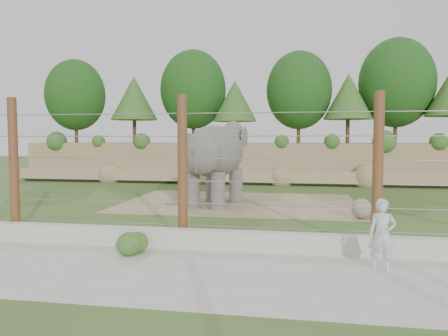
% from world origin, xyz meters
% --- Properties ---
extents(ground, '(90.00, 90.00, 0.00)m').
position_xyz_m(ground, '(0.00, 0.00, 0.00)').
color(ground, '#375721').
rests_on(ground, ground).
extents(back_embankment, '(30.00, 5.52, 8.77)m').
position_xyz_m(back_embankment, '(0.59, 12.68, 3.97)').
color(back_embankment, '#9E805C').
rests_on(back_embankment, ground).
extents(dirt_patch, '(10.00, 7.00, 0.02)m').
position_xyz_m(dirt_patch, '(0.50, 3.00, 0.01)').
color(dirt_patch, '#8D7753').
rests_on(dirt_patch, ground).
extents(drain_grate, '(1.00, 0.60, 0.03)m').
position_xyz_m(drain_grate, '(-2.00, 2.20, 0.04)').
color(drain_grate, '#262628').
rests_on(drain_grate, dirt_patch).
extents(elephant, '(2.88, 4.67, 3.52)m').
position_xyz_m(elephant, '(-0.42, 2.17, 1.76)').
color(elephant, slate).
rests_on(elephant, ground).
extents(stone_ball, '(0.71, 0.71, 0.71)m').
position_xyz_m(stone_ball, '(5.25, -0.02, 0.37)').
color(stone_ball, gray).
rests_on(stone_ball, dirt_patch).
extents(retaining_wall, '(26.00, 0.35, 0.50)m').
position_xyz_m(retaining_wall, '(0.00, -5.00, 0.25)').
color(retaining_wall, '#B7B5A9').
rests_on(retaining_wall, ground).
extents(walkway, '(26.00, 4.00, 0.01)m').
position_xyz_m(walkway, '(0.00, -7.00, 0.01)').
color(walkway, '#B7B5A9').
rests_on(walkway, ground).
extents(barrier_fence, '(20.26, 0.26, 4.00)m').
position_xyz_m(barrier_fence, '(0.00, -4.50, 2.00)').
color(barrier_fence, brown).
rests_on(barrier_fence, ground).
extents(walkway_shrub, '(0.61, 0.61, 0.61)m').
position_xyz_m(walkway_shrub, '(-1.00, -5.80, 0.32)').
color(walkway_shrub, '#316321').
rests_on(walkway_shrub, walkway).
extents(zookeeper, '(0.63, 0.47, 1.55)m').
position_xyz_m(zookeeper, '(4.84, -6.15, 0.79)').
color(zookeeper, '#A2A5AB').
rests_on(zookeeper, walkway).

